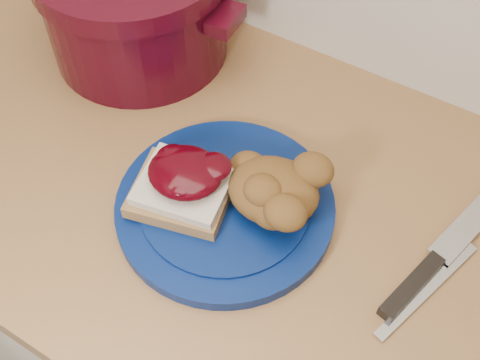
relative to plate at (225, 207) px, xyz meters
The scene contains 7 objects.
base_cabinet 0.48m from the plate, 98.39° to the left, with size 4.00×0.60×0.86m, color beige.
plate is the anchor object (origin of this frame).
sandwich 0.06m from the plate, 157.17° to the right, with size 0.14×0.13×0.06m.
stuffing_mound 0.07m from the plate, 26.54° to the left, with size 0.11×0.10×0.06m, color brown.
chef_knife 0.26m from the plate, 12.59° to the left, with size 0.09×0.28×0.02m.
butter_knife 0.26m from the plate, ahead, with size 0.18×0.01×0.00m, color silver.
dutch_oven 0.35m from the plate, 145.11° to the left, with size 0.34×0.31×0.18m.
Camera 1 is at (0.25, 1.11, 1.54)m, focal length 45.00 mm.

